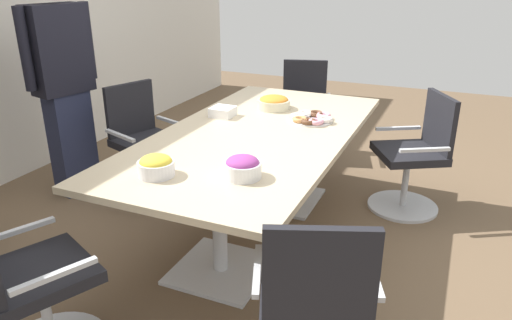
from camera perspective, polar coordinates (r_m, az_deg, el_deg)
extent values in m
cube|color=brown|center=(3.56, 0.00, -8.31)|extent=(10.00, 10.00, 0.01)
cube|color=#CCB793|center=(3.25, 0.00, 2.94)|extent=(2.40, 1.20, 0.04)
cube|color=silver|center=(3.13, -4.12, -12.67)|extent=(0.56, 0.56, 0.02)
cylinder|color=silver|center=(2.95, -4.31, -6.94)|extent=(0.09, 0.09, 0.69)
cube|color=silver|center=(4.00, 3.16, -4.46)|extent=(0.56, 0.56, 0.02)
cylinder|color=silver|center=(3.86, 3.27, 0.30)|extent=(0.09, 0.09, 0.69)
cylinder|color=silver|center=(2.65, -23.33, -16.30)|extent=(0.05, 0.05, 0.41)
cube|color=black|center=(2.52, -24.14, -12.08)|extent=(0.61, 0.61, 0.06)
cube|color=silver|center=(2.67, -26.27, -7.49)|extent=(0.35, 0.18, 0.02)
cube|color=silver|center=(2.25, -22.52, -12.39)|extent=(0.35, 0.18, 0.02)
cube|color=black|center=(2.20, 6.76, -15.39)|extent=(0.60, 0.60, 0.06)
cube|color=black|center=(1.89, 7.54, -13.45)|extent=(0.20, 0.42, 0.42)
cube|color=silver|center=(2.12, 0.14, -12.76)|extent=(0.35, 0.16, 0.02)
cube|color=silver|center=(2.16, 13.55, -12.72)|extent=(0.35, 0.16, 0.02)
cylinder|color=silver|center=(4.04, 16.77, -5.18)|extent=(0.74, 0.74, 0.02)
cylinder|color=silver|center=(3.95, 17.11, -2.40)|extent=(0.05, 0.05, 0.41)
cube|color=black|center=(3.86, 17.49, 0.75)|extent=(0.63, 0.63, 0.06)
cube|color=black|center=(3.88, 20.74, 4.17)|extent=(0.40, 0.25, 0.42)
cube|color=silver|center=(3.62, 19.20, 1.13)|extent=(0.21, 0.33, 0.02)
cube|color=silver|center=(4.04, 16.34, 3.59)|extent=(0.21, 0.33, 0.02)
cylinder|color=silver|center=(4.99, 5.38, 0.97)|extent=(0.67, 0.67, 0.02)
cylinder|color=silver|center=(4.92, 5.47, 3.31)|extent=(0.05, 0.05, 0.41)
cube|color=black|center=(4.85, 5.57, 5.91)|extent=(0.57, 0.57, 0.06)
cube|color=black|center=(5.00, 5.77, 9.22)|extent=(0.16, 0.43, 0.42)
cube|color=silver|center=(4.82, 8.55, 7.14)|extent=(0.36, 0.13, 0.02)
cube|color=silver|center=(4.83, 2.69, 7.41)|extent=(0.36, 0.13, 0.02)
cylinder|color=silver|center=(4.18, -12.06, -3.74)|extent=(0.69, 0.69, 0.02)
cylinder|color=silver|center=(4.09, -12.30, -1.03)|extent=(0.05, 0.05, 0.41)
cube|color=black|center=(4.01, -12.56, 2.04)|extent=(0.58, 0.58, 0.06)
cube|color=black|center=(4.11, -14.55, 5.84)|extent=(0.43, 0.18, 0.42)
cube|color=silver|center=(4.11, -9.93, 4.48)|extent=(0.15, 0.36, 0.02)
cube|color=silver|center=(3.85, -15.66, 2.78)|extent=(0.15, 0.36, 0.02)
cube|color=#232842|center=(4.29, -20.72, 1.91)|extent=(0.36, 0.27, 0.85)
cube|color=black|center=(4.11, -22.15, 11.93)|extent=(0.48, 0.32, 0.67)
cylinder|color=black|center=(4.24, -19.14, 13.06)|extent=(0.10, 0.10, 0.61)
cylinder|color=black|center=(3.98, -25.49, 11.63)|extent=(0.10, 0.10, 0.61)
cylinder|color=white|center=(2.62, -11.63, -0.98)|extent=(0.20, 0.20, 0.08)
ellipsoid|color=yellow|center=(2.60, -11.69, -0.17)|extent=(0.17, 0.17, 0.07)
cylinder|color=beige|center=(3.79, 2.10, 6.56)|extent=(0.25, 0.25, 0.07)
ellipsoid|color=orange|center=(3.78, 2.11, 7.08)|extent=(0.22, 0.22, 0.06)
cylinder|color=white|center=(2.54, -1.59, -1.17)|extent=(0.20, 0.20, 0.08)
ellipsoid|color=#9E3D8E|center=(2.53, -1.60, -0.31)|extent=(0.18, 0.18, 0.07)
cylinder|color=white|center=(3.51, 6.54, 4.65)|extent=(0.30, 0.30, 0.01)
torus|color=brown|center=(3.59, 7.04, 5.43)|extent=(0.11, 0.11, 0.03)
torus|color=white|center=(3.59, 5.77, 5.44)|extent=(0.11, 0.11, 0.03)
torus|color=white|center=(3.52, 4.93, 5.17)|extent=(0.11, 0.11, 0.03)
torus|color=tan|center=(3.44, 5.17, 4.76)|extent=(0.11, 0.11, 0.03)
torus|color=brown|center=(3.40, 6.14, 4.53)|extent=(0.11, 0.11, 0.03)
torus|color=pink|center=(3.41, 7.05, 4.50)|extent=(0.11, 0.11, 0.03)
torus|color=white|center=(3.46, 8.11, 4.73)|extent=(0.11, 0.11, 0.03)
torus|color=pink|center=(3.56, 7.92, 5.21)|extent=(0.11, 0.11, 0.03)
cube|color=white|center=(3.60, -3.91, 5.66)|extent=(0.16, 0.16, 0.07)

